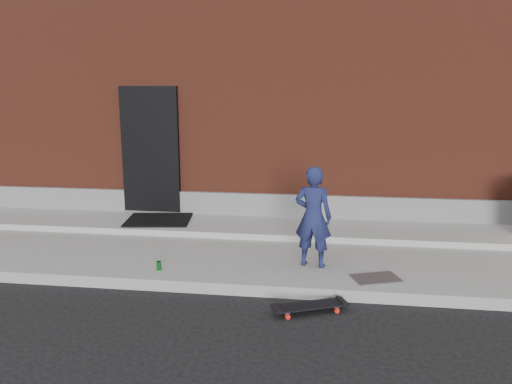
# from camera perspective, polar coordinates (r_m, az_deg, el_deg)

# --- Properties ---
(ground) EXTENTS (80.00, 80.00, 0.00)m
(ground) POSITION_cam_1_polar(r_m,az_deg,el_deg) (6.18, 2.62, -12.04)
(ground) COLOR black
(ground) RESTS_ON ground
(sidewalk) EXTENTS (20.00, 3.00, 0.15)m
(sidewalk) POSITION_cam_1_polar(r_m,az_deg,el_deg) (7.55, 3.68, -6.92)
(sidewalk) COLOR gray
(sidewalk) RESTS_ON ground
(apron) EXTENTS (20.00, 1.20, 0.10)m
(apron) POSITION_cam_1_polar(r_m,az_deg,el_deg) (8.37, 4.15, -4.13)
(apron) COLOR gray
(apron) RESTS_ON sidewalk
(building) EXTENTS (20.00, 8.10, 5.00)m
(building) POSITION_cam_1_polar(r_m,az_deg,el_deg) (12.63, 5.71, 11.81)
(building) COLOR #5F281A
(building) RESTS_ON ground
(child) EXTENTS (0.55, 0.41, 1.36)m
(child) POSITION_cam_1_polar(r_m,az_deg,el_deg) (6.63, 6.55, -2.83)
(child) COLOR #191D46
(child) RESTS_ON sidewalk
(skateboard) EXTENTS (0.86, 0.53, 0.10)m
(skateboard) POSITION_cam_1_polar(r_m,az_deg,el_deg) (5.82, 6.16, -12.83)
(skateboard) COLOR red
(skateboard) RESTS_ON ground
(soda_can) EXTENTS (0.07, 0.07, 0.12)m
(soda_can) POSITION_cam_1_polar(r_m,az_deg,el_deg) (6.74, -11.05, -8.26)
(soda_can) COLOR #167120
(soda_can) RESTS_ON sidewalk
(doormat) EXTENTS (1.18, 1.00, 0.03)m
(doormat) POSITION_cam_1_polar(r_m,az_deg,el_deg) (8.76, -11.07, -3.14)
(doormat) COLOR black
(doormat) RESTS_ON apron
(utility_plate) EXTENTS (0.66, 0.54, 0.02)m
(utility_plate) POSITION_cam_1_polar(r_m,az_deg,el_deg) (6.52, 13.55, -9.56)
(utility_plate) COLOR #58595E
(utility_plate) RESTS_ON sidewalk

